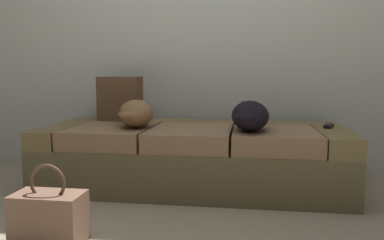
% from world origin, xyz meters
% --- Properties ---
extents(couch, '(2.05, 0.86, 0.42)m').
position_xyz_m(couch, '(0.00, 1.06, 0.21)').
color(couch, brown).
rests_on(couch, ground).
extents(dog_tan, '(0.33, 0.54, 0.19)m').
position_xyz_m(dog_tan, '(-0.39, 1.01, 0.52)').
color(dog_tan, '#8B6442').
rests_on(dog_tan, couch).
extents(dog_dark, '(0.26, 0.56, 0.19)m').
position_xyz_m(dog_dark, '(0.39, 0.95, 0.52)').
color(dog_dark, black).
rests_on(dog_dark, couch).
extents(tv_remote, '(0.09, 0.16, 0.02)m').
position_xyz_m(tv_remote, '(0.92, 1.13, 0.43)').
color(tv_remote, black).
rests_on(tv_remote, couch).
extents(throw_pillow, '(0.35, 0.17, 0.34)m').
position_xyz_m(throw_pillow, '(-0.60, 1.29, 0.59)').
color(throw_pillow, brown).
rests_on(throw_pillow, couch).
extents(handbag, '(0.32, 0.18, 0.38)m').
position_xyz_m(handbag, '(-0.53, 0.03, 0.13)').
color(handbag, '#825D49').
rests_on(handbag, ground).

